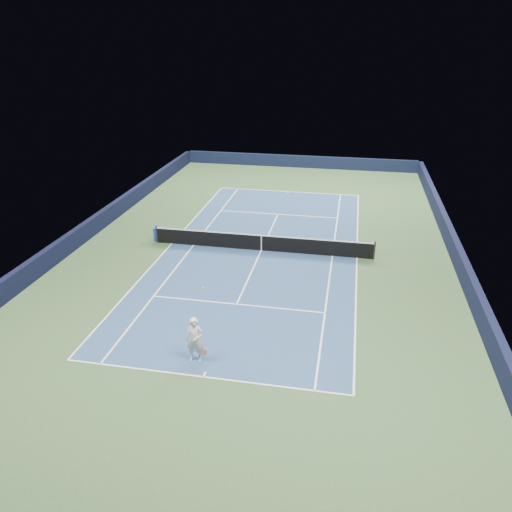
# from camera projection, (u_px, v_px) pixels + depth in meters

# --- Properties ---
(ground) EXTENTS (40.00, 40.00, 0.00)m
(ground) POSITION_uv_depth(u_px,v_px,m) (261.00, 250.00, 29.08)
(ground) COLOR #304A28
(ground) RESTS_ON ground
(wall_far) EXTENTS (22.00, 0.35, 1.10)m
(wall_far) POSITION_uv_depth(u_px,v_px,m) (300.00, 161.00, 46.58)
(wall_far) COLOR black
(wall_far) RESTS_ON ground
(wall_right) EXTENTS (0.35, 40.00, 1.10)m
(wall_right) POSITION_uv_depth(u_px,v_px,m) (458.00, 256.00, 26.97)
(wall_right) COLOR black
(wall_right) RESTS_ON ground
(wall_left) EXTENTS (0.35, 40.00, 1.10)m
(wall_left) POSITION_uv_depth(u_px,v_px,m) (89.00, 229.00, 30.73)
(wall_left) COLOR black
(wall_left) RESTS_ON ground
(court_surface) EXTENTS (10.97, 23.77, 0.01)m
(court_surface) POSITION_uv_depth(u_px,v_px,m) (261.00, 250.00, 29.08)
(court_surface) COLOR navy
(court_surface) RESTS_ON ground
(baseline_far) EXTENTS (10.97, 0.08, 0.00)m
(baseline_far) POSITION_uv_depth(u_px,v_px,m) (288.00, 192.00, 39.70)
(baseline_far) COLOR white
(baseline_far) RESTS_ON ground
(baseline_near) EXTENTS (10.97, 0.08, 0.00)m
(baseline_near) POSITION_uv_depth(u_px,v_px,m) (203.00, 377.00, 18.44)
(baseline_near) COLOR white
(baseline_near) RESTS_ON ground
(sideline_doubles_right) EXTENTS (0.08, 23.77, 0.00)m
(sideline_doubles_right) POSITION_uv_depth(u_px,v_px,m) (357.00, 258.00, 28.12)
(sideline_doubles_right) COLOR white
(sideline_doubles_right) RESTS_ON ground
(sideline_doubles_left) EXTENTS (0.08, 23.77, 0.00)m
(sideline_doubles_left) POSITION_uv_depth(u_px,v_px,m) (172.00, 243.00, 30.03)
(sideline_doubles_left) COLOR white
(sideline_doubles_left) RESTS_ON ground
(sideline_singles_right) EXTENTS (0.08, 23.77, 0.00)m
(sideline_singles_right) POSITION_uv_depth(u_px,v_px,m) (332.00, 256.00, 28.36)
(sideline_singles_right) COLOR white
(sideline_singles_right) RESTS_ON ground
(sideline_singles_left) EXTENTS (0.08, 23.77, 0.00)m
(sideline_singles_left) POSITION_uv_depth(u_px,v_px,m) (194.00, 245.00, 29.79)
(sideline_singles_left) COLOR white
(sideline_singles_left) RESTS_ON ground
(service_line_far) EXTENTS (8.23, 0.08, 0.00)m
(service_line_far) POSITION_uv_depth(u_px,v_px,m) (278.00, 214.00, 34.80)
(service_line_far) COLOR white
(service_line_far) RESTS_ON ground
(service_line_near) EXTENTS (8.23, 0.08, 0.00)m
(service_line_near) POSITION_uv_depth(u_px,v_px,m) (237.00, 304.00, 23.35)
(service_line_near) COLOR white
(service_line_near) RESTS_ON ground
(center_service_line) EXTENTS (0.08, 12.80, 0.00)m
(center_service_line) POSITION_uv_depth(u_px,v_px,m) (261.00, 250.00, 29.07)
(center_service_line) COLOR white
(center_service_line) RESTS_ON ground
(center_mark_far) EXTENTS (0.08, 0.30, 0.00)m
(center_mark_far) POSITION_uv_depth(u_px,v_px,m) (288.00, 192.00, 39.57)
(center_mark_far) COLOR white
(center_mark_far) RESTS_ON ground
(center_mark_near) EXTENTS (0.08, 0.30, 0.00)m
(center_mark_near) POSITION_uv_depth(u_px,v_px,m) (204.00, 374.00, 18.58)
(center_mark_near) COLOR white
(center_mark_near) RESTS_ON ground
(tennis_net) EXTENTS (12.90, 0.10, 1.07)m
(tennis_net) POSITION_uv_depth(u_px,v_px,m) (261.00, 242.00, 28.87)
(tennis_net) COLOR black
(tennis_net) RESTS_ON ground
(sponsor_cube) EXTENTS (0.60, 0.52, 0.83)m
(sponsor_cube) POSITION_uv_depth(u_px,v_px,m) (159.00, 234.00, 30.31)
(sponsor_cube) COLOR #1D41AF
(sponsor_cube) RESTS_ON ground
(tennis_player) EXTENTS (0.84, 1.28, 2.68)m
(tennis_player) POSITION_uv_depth(u_px,v_px,m) (195.00, 340.00, 19.02)
(tennis_player) COLOR silver
(tennis_player) RESTS_ON ground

